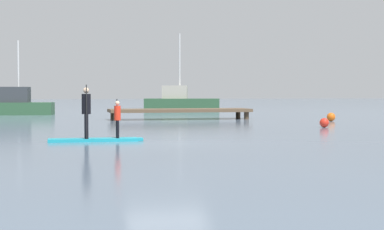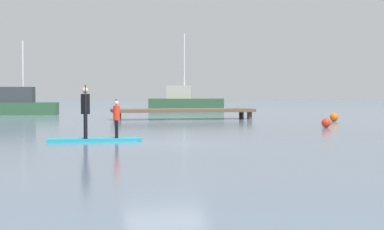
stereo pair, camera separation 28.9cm
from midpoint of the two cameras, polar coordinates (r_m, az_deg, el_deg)
ground_plane at (r=18.53m, az=-2.03°, el=-2.67°), size 240.00×240.00×0.00m
paddleboard_near at (r=19.44m, az=-8.75°, el=-2.32°), size 2.98×0.66×0.10m
paddler_adult at (r=19.37m, az=-9.60°, el=0.55°), size 0.29×0.51×1.70m
paddler_child_solo at (r=19.45m, az=-6.71°, el=-0.19°), size 0.21×0.41×1.24m
fishing_boat_green_midground at (r=50.44m, az=-0.47°, el=1.22°), size 6.47×3.44×6.44m
motor_boat_small_navy at (r=43.35m, az=-16.29°, el=0.95°), size 6.26×2.61×5.10m
floating_dock at (r=34.72m, az=-0.64°, el=0.42°), size 8.12×2.19×0.61m
mooring_buoy_near at (r=27.39m, az=12.84°, el=-0.72°), size 0.42×0.42×0.42m
mooring_buoy_mid at (r=33.29m, az=13.50°, el=-0.19°), size 0.46×0.46×0.46m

